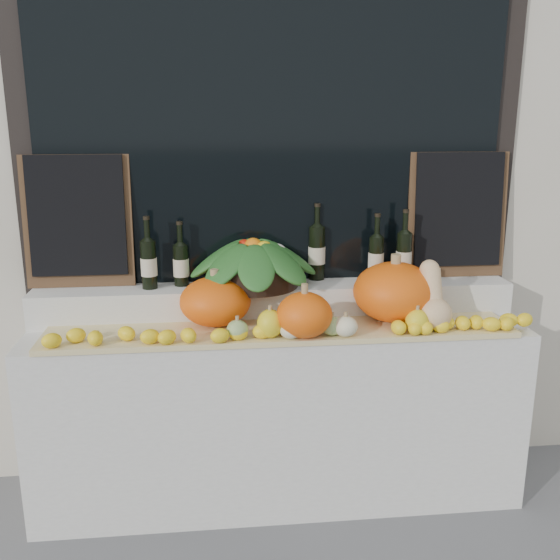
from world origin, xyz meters
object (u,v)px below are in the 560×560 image
object	(u,v)px
pumpkin_left	(215,301)
pumpkin_right	(394,292)
butternut_squash	(433,302)
produce_bowl	(253,262)
wine_bottle_tall	(317,252)

from	to	relation	value
pumpkin_left	pumpkin_right	xyz separation A→B (m)	(0.82, -0.03, 0.03)
pumpkin_left	pumpkin_right	size ratio (longest dim) A/B	0.85
butternut_squash	produce_bowl	distance (m)	0.85
produce_bowl	wine_bottle_tall	distance (m)	0.33
pumpkin_right	produce_bowl	world-z (taller)	produce_bowl
wine_bottle_tall	produce_bowl	bearing A→B (deg)	-164.33
pumpkin_right	butternut_squash	distance (m)	0.19
pumpkin_right	butternut_squash	world-z (taller)	butternut_squash
butternut_squash	wine_bottle_tall	distance (m)	0.63
butternut_squash	wine_bottle_tall	world-z (taller)	wine_bottle_tall
butternut_squash	wine_bottle_tall	size ratio (longest dim) A/B	0.79
produce_bowl	wine_bottle_tall	world-z (taller)	wine_bottle_tall
pumpkin_left	pumpkin_right	bearing A→B (deg)	-1.82
butternut_squash	produce_bowl	xyz separation A→B (m)	(-0.78, 0.31, 0.13)
butternut_squash	produce_bowl	bearing A→B (deg)	158.67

